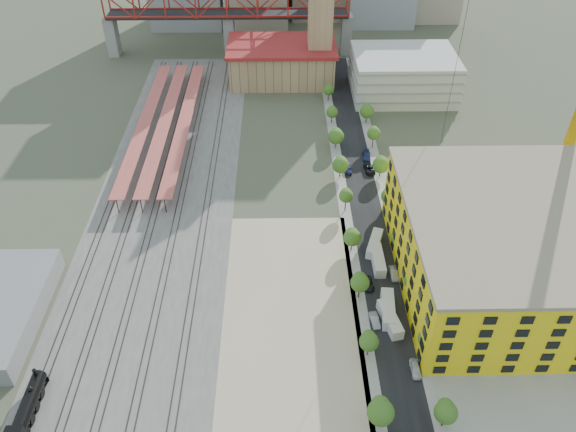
{
  "coord_description": "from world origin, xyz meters",
  "views": [
    {
      "loc": [
        -5.86,
        -107.06,
        88.76
      ],
      "look_at": [
        -4.28,
        -9.43,
        10.0
      ],
      "focal_mm": 35.0,
      "sensor_mm": 36.0,
      "label": 1
    }
  ],
  "objects_px": {
    "clock_tower": "(321,0)",
    "site_trailer_b": "(388,309)",
    "construction_building": "(508,247)",
    "site_trailer_c": "(378,260)",
    "locomotive": "(22,423)",
    "site_trailer_d": "(374,244)",
    "site_trailer_a": "(390,319)"
  },
  "relations": [
    {
      "from": "locomotive",
      "to": "site_trailer_a",
      "type": "bearing_deg",
      "value": 18.71
    },
    {
      "from": "clock_tower",
      "to": "site_trailer_a",
      "type": "distance_m",
      "value": 115.77
    },
    {
      "from": "construction_building",
      "to": "site_trailer_c",
      "type": "relative_size",
      "value": 5.38
    },
    {
      "from": "construction_building",
      "to": "site_trailer_b",
      "type": "height_order",
      "value": "construction_building"
    },
    {
      "from": "clock_tower",
      "to": "locomotive",
      "type": "xyz_separation_m",
      "value": [
        -58.0,
        -134.54,
        -26.65
      ]
    },
    {
      "from": "clock_tower",
      "to": "construction_building",
      "type": "distance_m",
      "value": 107.36
    },
    {
      "from": "locomotive",
      "to": "site_trailer_d",
      "type": "distance_m",
      "value": 80.05
    },
    {
      "from": "construction_building",
      "to": "site_trailer_d",
      "type": "height_order",
      "value": "construction_building"
    },
    {
      "from": "site_trailer_d",
      "to": "locomotive",
      "type": "bearing_deg",
      "value": -126.55
    },
    {
      "from": "site_trailer_b",
      "to": "site_trailer_d",
      "type": "relative_size",
      "value": 1.08
    },
    {
      "from": "locomotive",
      "to": "site_trailer_d",
      "type": "bearing_deg",
      "value": 34.46
    },
    {
      "from": "construction_building",
      "to": "site_trailer_d",
      "type": "bearing_deg",
      "value": 157.54
    },
    {
      "from": "locomotive",
      "to": "site_trailer_c",
      "type": "relative_size",
      "value": 2.34
    },
    {
      "from": "clock_tower",
      "to": "locomotive",
      "type": "bearing_deg",
      "value": -113.32
    },
    {
      "from": "construction_building",
      "to": "site_trailer_a",
      "type": "height_order",
      "value": "construction_building"
    },
    {
      "from": "site_trailer_a",
      "to": "site_trailer_b",
      "type": "relative_size",
      "value": 0.94
    },
    {
      "from": "site_trailer_a",
      "to": "clock_tower",
      "type": "bearing_deg",
      "value": 81.68
    },
    {
      "from": "site_trailer_c",
      "to": "site_trailer_d",
      "type": "bearing_deg",
      "value": 89.98
    },
    {
      "from": "site_trailer_c",
      "to": "site_trailer_d",
      "type": "relative_size",
      "value": 1.04
    },
    {
      "from": "site_trailer_d",
      "to": "site_trailer_c",
      "type": "bearing_deg",
      "value": -71.02
    },
    {
      "from": "site_trailer_a",
      "to": "site_trailer_c",
      "type": "xyz_separation_m",
      "value": [
        0.0,
        17.29,
        0.03
      ]
    },
    {
      "from": "locomotive",
      "to": "site_trailer_a",
      "type": "relative_size",
      "value": 2.39
    },
    {
      "from": "clock_tower",
      "to": "site_trailer_b",
      "type": "bearing_deg",
      "value": -85.83
    },
    {
      "from": "construction_building",
      "to": "locomotive",
      "type": "height_order",
      "value": "construction_building"
    },
    {
      "from": "site_trailer_d",
      "to": "site_trailer_b",
      "type": "bearing_deg",
      "value": -71.02
    },
    {
      "from": "site_trailer_b",
      "to": "site_trailer_d",
      "type": "height_order",
      "value": "site_trailer_b"
    },
    {
      "from": "clock_tower",
      "to": "site_trailer_c",
      "type": "xyz_separation_m",
      "value": [
        8.0,
        -94.9,
        -27.41
      ]
    },
    {
      "from": "locomotive",
      "to": "site_trailer_a",
      "type": "height_order",
      "value": "locomotive"
    },
    {
      "from": "locomotive",
      "to": "site_trailer_c",
      "type": "bearing_deg",
      "value": 30.99
    },
    {
      "from": "clock_tower",
      "to": "site_trailer_b",
      "type": "relative_size",
      "value": 5.32
    },
    {
      "from": "locomotive",
      "to": "site_trailer_c",
      "type": "height_order",
      "value": "locomotive"
    },
    {
      "from": "construction_building",
      "to": "site_trailer_c",
      "type": "distance_m",
      "value": 27.71
    }
  ]
}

